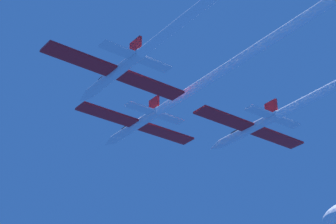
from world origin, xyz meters
TOP-DOWN VIEW (x-y plane):
  - jet_lead at (-0.34, -17.48)m, footprint 20.40×61.09m
  - jet_left_wing at (-11.99, -25.76)m, footprint 20.40×52.07m
  - jet_right_wing at (12.52, -29.21)m, footprint 20.40×61.22m

SIDE VIEW (x-z plane):
  - jet_right_wing at x=12.52m, z-range -2.56..0.81m
  - jet_left_wing at x=-11.99m, z-range -2.02..1.36m
  - jet_lead at x=-0.34m, z-range -1.08..2.30m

